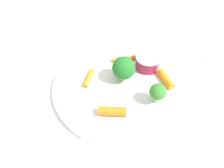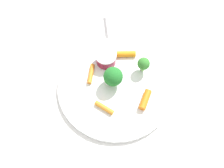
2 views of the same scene
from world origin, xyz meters
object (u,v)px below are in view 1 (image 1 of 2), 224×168
carrot_stick_3 (166,79)px  carrot_stick_0 (89,78)px  carrot_stick_2 (124,59)px  plate (122,84)px  fork (179,62)px  broccoli_floret_1 (125,68)px  sauce_cup (147,62)px  napkin (40,42)px  broccoli_floret_0 (158,92)px  carrot_stick_1 (112,111)px

carrot_stick_3 → carrot_stick_0: bearing=16.0°
carrot_stick_3 → carrot_stick_2: bearing=-20.7°
plate → fork: 0.15m
plate → broccoli_floret_1: 0.04m
sauce_cup → carrot_stick_3: 0.06m
napkin → broccoli_floret_0: bearing=161.3°
sauce_cup → carrot_stick_1: sauce_cup is taller
carrot_stick_0 → carrot_stick_2: 0.10m
sauce_cup → plate: bearing=56.0°
plate → broccoli_floret_0: bearing=158.5°
plate → carrot_stick_3: (-0.09, -0.03, 0.01)m
plate → carrot_stick_2: 0.07m
sauce_cup → carrot_stick_0: sauce_cup is taller
carrot_stick_2 → napkin: bearing=-3.3°
plate → fork: (-0.11, -0.10, 0.01)m
plate → sauce_cup: 0.08m
broccoli_floret_1 → carrot_stick_1: (-0.00, 0.09, -0.02)m
plate → broccoli_floret_0: size_ratio=6.37×
carrot_stick_0 → carrot_stick_3: 0.16m
broccoli_floret_0 → carrot_stick_3: (-0.01, -0.06, -0.02)m
carrot_stick_0 → carrot_stick_3: size_ratio=1.00×
broccoli_floret_0 → carrot_stick_0: 0.15m
carrot_stick_1 → carrot_stick_2: size_ratio=0.94×
plate → sauce_cup: bearing=-124.0°
broccoli_floret_1 → carrot_stick_3: size_ratio=1.15×
plate → broccoli_floret_1: bearing=-106.5°
carrot_stick_1 → carrot_stick_2: 0.15m
broccoli_floret_0 → carrot_stick_1: size_ratio=0.90×
plate → carrot_stick_0: 0.07m
napkin → fork: bearing=-177.2°
sauce_cup → carrot_stick_0: 0.13m
carrot_stick_3 → fork: size_ratio=0.36×
plate → fork: size_ratio=2.10×
carrot_stick_3 → fork: 0.07m
sauce_cup → broccoli_floret_0: bearing=111.2°
carrot_stick_1 → carrot_stick_3: (-0.08, -0.11, -0.00)m
broccoli_floret_0 → carrot_stick_2: 0.14m
carrot_stick_1 → broccoli_floret_0: bearing=-143.1°
sauce_cup → carrot_stick_2: size_ratio=1.01×
napkin → broccoli_floret_1: bearing=164.0°
sauce_cup → carrot_stick_3: size_ratio=1.10×
sauce_cup → fork: sauce_cup is taller
broccoli_floret_1 → carrot_stick_2: (0.02, -0.06, -0.03)m
sauce_cup → carrot_stick_1: 0.15m
broccoli_floret_0 → carrot_stick_1: (0.07, 0.05, -0.02)m
broccoli_floret_0 → fork: (-0.03, -0.13, -0.03)m
carrot_stick_0 → carrot_stick_2: size_ratio=0.92×
plate → carrot_stick_3: bearing=-161.5°
fork → carrot_stick_1: bearing=60.5°
fork → napkin: 0.36m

